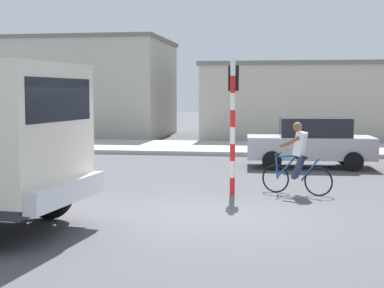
% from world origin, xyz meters
% --- Properties ---
extents(ground_plane, '(120.00, 120.00, 0.00)m').
position_xyz_m(ground_plane, '(0.00, 0.00, 0.00)').
color(ground_plane, '#4C4C51').
extents(sidewalk_far, '(80.00, 5.00, 0.16)m').
position_xyz_m(sidewalk_far, '(0.00, 13.35, 0.08)').
color(sidewalk_far, '#ADADA8').
rests_on(sidewalk_far, ground).
extents(cyclist, '(1.65, 0.69, 1.72)m').
position_xyz_m(cyclist, '(1.70, 2.88, 0.86)').
color(cyclist, black).
rests_on(cyclist, ground).
extents(traffic_light_pole, '(0.24, 0.43, 3.20)m').
position_xyz_m(traffic_light_pole, '(0.18, 2.74, 2.07)').
color(traffic_light_pole, red).
rests_on(traffic_light_pole, ground).
extents(car_white_mid, '(4.10, 2.07, 1.60)m').
position_xyz_m(car_white_mid, '(2.25, 8.03, 0.82)').
color(car_white_mid, '#B7B7BC').
rests_on(car_white_mid, ground).
extents(building_corner_left, '(9.57, 7.28, 5.33)m').
position_xyz_m(building_corner_left, '(-9.79, 20.39, 2.67)').
color(building_corner_left, '#B2AD9E').
rests_on(building_corner_left, ground).
extents(building_mid_block, '(10.99, 7.58, 3.88)m').
position_xyz_m(building_mid_block, '(2.75, 20.08, 1.95)').
color(building_mid_block, '#B2AD9E').
rests_on(building_mid_block, ground).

